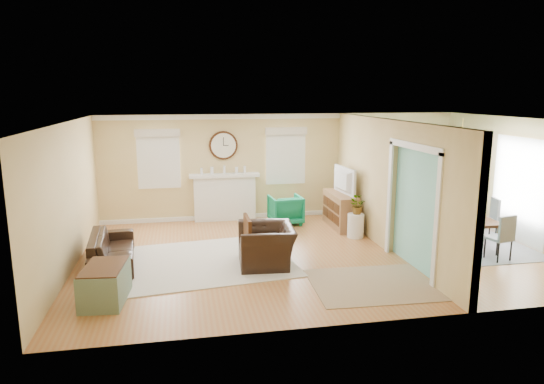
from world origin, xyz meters
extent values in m
plane|color=#A56131|center=(0.00, 0.00, 0.00)|extent=(9.00, 9.00, 0.00)
cube|color=tan|center=(0.00, 3.00, 1.30)|extent=(9.00, 0.02, 2.60)
cube|color=tan|center=(0.00, -3.00, 1.30)|extent=(9.00, 0.02, 2.60)
cube|color=tan|center=(-4.50, 0.00, 1.30)|extent=(0.02, 6.00, 2.60)
cube|color=tan|center=(4.50, 0.00, 1.30)|extent=(0.02, 6.00, 2.60)
cube|color=white|center=(0.00, 0.00, 2.60)|extent=(9.00, 6.00, 0.02)
cube|color=tan|center=(1.50, 1.40, 1.30)|extent=(0.12, 3.20, 2.60)
cube|color=tan|center=(1.50, -2.50, 1.30)|extent=(0.12, 1.00, 2.60)
cube|color=tan|center=(1.50, -1.10, 2.40)|extent=(0.12, 1.80, 0.40)
cube|color=white|center=(1.43, -0.20, 1.10)|extent=(0.04, 0.12, 2.20)
cube|color=white|center=(1.43, -2.00, 1.10)|extent=(0.04, 0.12, 2.20)
cube|color=white|center=(1.43, -1.10, 2.20)|extent=(0.04, 1.92, 0.12)
cube|color=#7AC9BF|center=(1.57, 0.00, 1.30)|extent=(0.02, 6.00, 2.60)
cube|color=white|center=(-1.50, 2.88, 0.55)|extent=(1.50, 0.24, 1.10)
cube|color=white|center=(-1.50, 2.85, 1.13)|extent=(1.70, 0.30, 0.08)
cube|color=black|center=(-1.50, 2.98, 0.50)|extent=(0.85, 0.02, 0.75)
cube|color=gold|center=(-1.50, 2.87, 0.42)|extent=(0.85, 0.02, 0.62)
cylinder|color=#3F200E|center=(-1.50, 2.97, 1.85)|extent=(0.70, 0.06, 0.70)
cylinder|color=silver|center=(-1.50, 2.94, 1.85)|extent=(0.60, 0.01, 0.60)
cube|color=black|center=(-1.50, 2.93, 1.95)|extent=(0.02, 0.01, 0.20)
cube|color=black|center=(-1.44, 2.93, 1.85)|extent=(0.12, 0.01, 0.02)
cube|color=white|center=(-3.05, 2.98, 1.55)|extent=(0.90, 0.03, 1.30)
cube|color=white|center=(-3.05, 2.95, 1.55)|extent=(1.00, 0.04, 1.40)
cube|color=beige|center=(-3.05, 2.91, 2.18)|extent=(1.05, 0.10, 0.18)
cube|color=white|center=(0.05, 2.98, 1.55)|extent=(0.90, 0.03, 1.30)
cube|color=white|center=(0.05, 2.95, 1.55)|extent=(1.00, 0.04, 1.40)
cube|color=beige|center=(0.05, 2.91, 2.18)|extent=(1.05, 0.10, 0.18)
cube|color=white|center=(4.47, 0.00, 1.10)|extent=(0.03, 1.60, 2.10)
cube|color=white|center=(4.44, 0.00, 1.10)|extent=(0.03, 1.70, 2.20)
cylinder|color=gold|center=(3.00, 0.00, 2.45)|extent=(0.02, 0.02, 0.30)
sphere|color=white|center=(3.00, 0.00, 2.20)|extent=(0.30, 0.30, 0.30)
cube|color=beige|center=(-2.10, -0.10, 0.01)|extent=(3.30, 2.95, 0.02)
cube|color=#9C7C5B|center=(0.50, -1.74, 0.01)|extent=(2.06, 1.71, 0.01)
cube|color=slate|center=(3.25, 0.11, 0.01)|extent=(2.28, 2.85, 0.01)
imported|color=black|center=(-3.83, 0.09, 0.28)|extent=(0.92, 2.00, 0.57)
imported|color=black|center=(-1.05, -0.46, 0.37)|extent=(1.07, 1.20, 0.73)
imported|color=#047F55|center=(-0.10, 2.26, 0.35)|extent=(0.79, 0.81, 0.69)
cube|color=slate|center=(-3.72, -1.60, 0.27)|extent=(0.69, 1.03, 0.54)
cube|color=#3F200E|center=(-3.72, -1.60, 0.55)|extent=(0.65, 0.98, 0.02)
cube|color=brown|center=(1.11, 1.76, 0.40)|extent=(0.46, 1.37, 0.80)
cube|color=#3F200E|center=(0.88, 1.34, 0.55)|extent=(0.01, 0.37, 0.22)
cube|color=#3F200E|center=(0.88, 1.34, 0.28)|extent=(0.01, 0.37, 0.22)
cube|color=#3F200E|center=(0.88, 1.76, 0.55)|extent=(0.01, 0.37, 0.22)
cube|color=#3F200E|center=(0.88, 1.76, 0.28)|extent=(0.01, 0.37, 0.22)
cube|color=#3F200E|center=(0.88, 2.17, 0.55)|extent=(0.01, 0.37, 0.22)
cube|color=#3F200E|center=(0.88, 2.17, 0.28)|extent=(0.01, 0.37, 0.22)
imported|color=black|center=(1.09, 1.76, 1.11)|extent=(0.25, 1.09, 0.62)
cylinder|color=white|center=(1.16, 0.87, 0.26)|extent=(0.36, 0.36, 0.52)
imported|color=#337F33|center=(1.16, 0.87, 0.72)|extent=(0.45, 0.46, 0.39)
imported|color=#3F200E|center=(3.25, 0.11, 0.29)|extent=(0.99, 1.70, 0.59)
cube|color=slate|center=(3.22, 1.26, 0.47)|extent=(0.55, 0.55, 0.05)
cube|color=slate|center=(3.22, 1.26, 0.73)|extent=(0.43, 0.18, 0.52)
cylinder|color=black|center=(3.44, 1.38, 0.22)|extent=(0.03, 0.03, 0.44)
cylinder|color=black|center=(3.33, 1.04, 0.22)|extent=(0.03, 0.03, 0.44)
cylinder|color=black|center=(3.10, 1.48, 0.22)|extent=(0.03, 0.03, 0.44)
cylinder|color=black|center=(3.00, 1.15, 0.22)|extent=(0.03, 0.03, 0.44)
cube|color=slate|center=(3.29, -1.02, 0.42)|extent=(0.47, 0.47, 0.05)
cube|color=slate|center=(3.29, -1.02, 0.65)|extent=(0.39, 0.13, 0.47)
cylinder|color=black|center=(3.17, -1.21, 0.20)|extent=(0.03, 0.03, 0.39)
cylinder|color=black|center=(3.10, -0.90, 0.20)|extent=(0.03, 0.03, 0.39)
cylinder|color=black|center=(3.48, -1.14, 0.20)|extent=(0.03, 0.03, 0.39)
cylinder|color=black|center=(3.41, -0.83, 0.20)|extent=(0.03, 0.03, 0.39)
cube|color=white|center=(2.63, 0.09, 0.42)|extent=(0.49, 0.49, 0.05)
cube|color=white|center=(2.63, 0.09, 0.65)|extent=(0.16, 0.39, 0.47)
cylinder|color=black|center=(2.43, 0.19, 0.20)|extent=(0.03, 0.03, 0.39)
cylinder|color=black|center=(2.73, 0.29, 0.20)|extent=(0.03, 0.03, 0.39)
cylinder|color=black|center=(2.52, -0.11, 0.20)|extent=(0.03, 0.03, 0.39)
cylinder|color=black|center=(2.82, -0.02, 0.20)|extent=(0.03, 0.03, 0.39)
cube|color=slate|center=(3.86, 0.21, 0.43)|extent=(0.48, 0.48, 0.05)
cube|color=slate|center=(3.86, 0.21, 0.67)|extent=(0.14, 0.40, 0.48)
cylinder|color=black|center=(3.98, 0.01, 0.20)|extent=(0.03, 0.03, 0.40)
cylinder|color=black|center=(3.67, 0.08, 0.20)|extent=(0.03, 0.03, 0.40)
cylinder|color=black|center=(4.05, 0.33, 0.20)|extent=(0.03, 0.03, 0.40)
cylinder|color=black|center=(3.74, 0.40, 0.20)|extent=(0.03, 0.03, 0.40)
camera|label=1|loc=(-2.53, -8.81, 3.09)|focal=32.00mm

